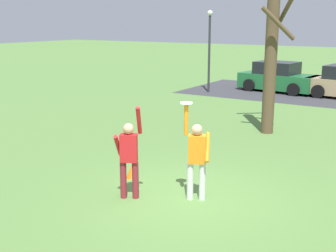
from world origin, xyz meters
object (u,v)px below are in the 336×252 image
person_defender (129,154)px  frisbee_disc (186,103)px  lamppost_by_lot (209,43)px  person_catcher (197,155)px  parked_car_green (278,78)px  bare_tree_tall (272,51)px  field_cone_orange (132,172)px

person_defender → frisbee_disc: frisbee_disc is taller
person_defender → lamppost_by_lot: bearing=81.8°
person_catcher → frisbee_disc: bearing=0.0°
person_defender → parked_car_green: person_defender is taller
parked_car_green → bare_tree_tall: bare_tree_tall is taller
frisbee_disc → person_defender: bearing=-151.6°
bare_tree_tall → parked_car_green: bearing=106.2°
frisbee_disc → parked_car_green: bearing=101.3°
person_catcher → frisbee_disc: frisbee_disc is taller
parked_car_green → person_defender: bearing=-75.1°
lamppost_by_lot → person_defender: bearing=-69.8°
person_defender → frisbee_disc: bearing=0.0°
parked_car_green → bare_tree_tall: bearing=-66.2°
bare_tree_tall → lamppost_by_lot: 8.86m
bare_tree_tall → field_cone_orange: size_ratio=17.26×
lamppost_by_lot → field_cone_orange: (4.39, -12.85, -2.43)m
frisbee_disc → field_cone_orange: bearing=165.8°
bare_tree_tall → field_cone_orange: bearing=-102.0°
parked_car_green → field_cone_orange: (1.34, -15.10, -0.57)m
parked_car_green → person_catcher: bearing=-70.3°
person_defender → bare_tree_tall: bare_tree_tall is taller
person_defender → parked_car_green: 16.25m
parked_car_green → field_cone_orange: size_ratio=13.45×
field_cone_orange → frisbee_disc: bearing=-14.2°
field_cone_orange → parked_car_green: bearing=95.1°
person_defender → lamppost_by_lot: 14.86m
person_defender → frisbee_disc: (1.06, 0.57, 1.11)m
lamppost_by_lot → frisbee_disc: bearing=-65.2°
frisbee_disc → bare_tree_tall: size_ratio=0.05×
person_defender → bare_tree_tall: bearing=56.9°
person_defender → frisbee_disc: size_ratio=7.85×
lamppost_by_lot → field_cone_orange: size_ratio=13.31×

